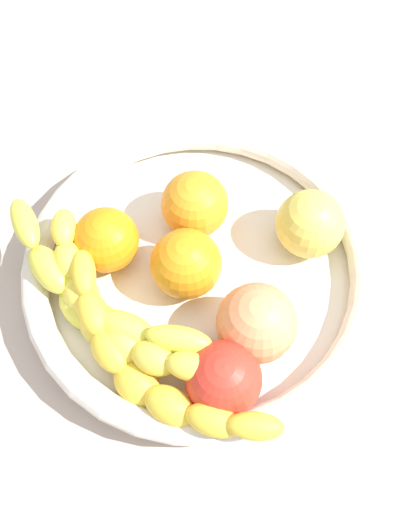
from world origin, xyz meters
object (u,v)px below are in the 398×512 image
(orange_mid_right, at_px, (193,205))
(orange_front, at_px, (186,264))
(tomato_red, at_px, (223,379))
(orange_mid_left, at_px, (106,240))
(banana_draped_left, at_px, (89,297))
(banana_arching_top, at_px, (146,369))
(peach_blush, at_px, (257,323))
(apple_yellow, at_px, (310,224))
(fruit_bowl, at_px, (199,269))
(banana_draped_right, at_px, (108,313))

(orange_mid_right, bearing_deg, orange_front, -99.22)
(tomato_red, bearing_deg, orange_mid_left, 124.46)
(banana_draped_left, height_order, tomato_red, tomato_red)
(tomato_red, bearing_deg, banana_draped_left, 143.29)
(banana_arching_top, distance_m, peach_blush, 0.10)
(banana_arching_top, xyz_separation_m, orange_front, (0.04, 0.10, 0.00))
(banana_draped_left, bearing_deg, peach_blush, -14.51)
(apple_yellow, bearing_deg, peach_blush, -123.01)
(banana_draped_left, relative_size, peach_blush, 2.63)
(orange_mid_left, bearing_deg, banana_arching_top, -75.50)
(fruit_bowl, xyz_separation_m, orange_front, (-0.01, -0.01, 0.03))
(tomato_red, bearing_deg, banana_arching_top, 167.86)
(banana_arching_top, bearing_deg, tomato_red, -12.14)
(peach_blush, relative_size, tomato_red, 1.09)
(peach_blush, bearing_deg, orange_mid_left, 143.71)
(fruit_bowl, bearing_deg, peach_blush, -58.65)
(banana_draped_right, relative_size, tomato_red, 2.75)
(banana_draped_right, height_order, tomato_red, tomato_red)
(fruit_bowl, distance_m, orange_mid_right, 0.06)
(orange_mid_left, height_order, orange_mid_right, orange_mid_right)
(orange_mid_left, xyz_separation_m, apple_yellow, (0.20, 0.00, 0.00))
(banana_draped_left, distance_m, apple_yellow, 0.22)
(banana_draped_right, bearing_deg, banana_draped_left, 134.95)
(fruit_bowl, xyz_separation_m, peach_blush, (0.05, -0.07, 0.03))
(fruit_bowl, xyz_separation_m, banana_draped_right, (-0.09, -0.05, 0.03))
(apple_yellow, bearing_deg, orange_mid_right, 164.53)
(peach_blush, relative_size, apple_yellow, 1.07)
(peach_blush, bearing_deg, banana_draped_right, 170.64)
(tomato_red, bearing_deg, orange_mid_right, 94.43)
(peach_blush, bearing_deg, banana_arching_top, -161.67)
(banana_draped_left, relative_size, banana_draped_right, 1.05)
(orange_mid_left, distance_m, orange_mid_right, 0.09)
(banana_draped_right, relative_size, orange_mid_right, 2.69)
(peach_blush, bearing_deg, fruit_bowl, 121.35)
(orange_front, bearing_deg, peach_blush, -48.08)
(orange_mid_left, relative_size, tomato_red, 0.97)
(banana_arching_top, xyz_separation_m, tomato_red, (0.07, -0.01, 0.00))
(banana_arching_top, bearing_deg, orange_mid_right, 72.48)
(tomato_red, bearing_deg, apple_yellow, 56.11)
(banana_draped_right, xyz_separation_m, orange_mid_left, (-0.00, 0.08, 0.00))
(orange_mid_left, relative_size, peach_blush, 0.88)
(peach_blush, distance_m, tomato_red, 0.06)
(fruit_bowl, distance_m, banana_draped_left, 0.11)
(banana_draped_left, bearing_deg, orange_mid_left, 75.61)
(fruit_bowl, height_order, banana_draped_right, banana_draped_right)
(banana_arching_top, bearing_deg, banana_draped_left, 124.50)
(banana_draped_left, distance_m, peach_blush, 0.15)
(banana_draped_right, bearing_deg, orange_mid_right, 52.44)
(orange_mid_left, distance_m, tomato_red, 0.18)
(orange_front, distance_m, orange_mid_left, 0.08)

